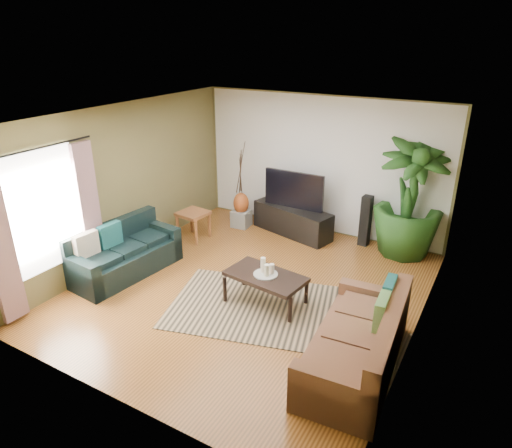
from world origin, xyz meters
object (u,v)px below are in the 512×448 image
Objects in this scene: speaker_right at (366,221)px; sofa_right at (356,337)px; coffee_table at (265,289)px; pedestal at (241,218)px; potted_plant at (409,198)px; tv_stand at (292,221)px; speaker_left at (274,202)px; side_table at (194,225)px; vase at (241,203)px; sofa_left at (125,250)px; television at (294,190)px.

sofa_right is at bearing -70.61° from speaker_right.
coffee_table reaches higher than pedestal.
speaker_right is at bearing 180.00° from potted_plant.
tv_stand is 0.78× the size of potted_plant.
coffee_table is 3.00m from speaker_left.
side_table is at bearing -116.85° from pedestal.
coffee_table is 0.55× the size of potted_plant.
speaker_left is at bearing -176.11° from speaker_right.
speaker_left is 2.28× the size of vase.
potted_plant is 4.04m from side_table.
tv_stand is (-0.75, 2.50, 0.04)m from coffee_table.
coffee_table is 2.80m from speaker_right.
potted_plant reaches higher than tv_stand.
sofa_left is 3.33m from tv_stand.
potted_plant is at bearing 5.05° from television.
potted_plant reaches higher than sofa_right.
television is at bearing 36.92° from side_table.
sofa_left is 2.74m from vase.
sofa_left is 0.90× the size of sofa_right.
television is 1.25× the size of speaker_right.
vase reaches higher than pedestal.
television is 1.33m from pedestal.
sofa_right is at bearing -39.17° from tv_stand.
sofa_left is 2.50m from coffee_table.
speaker_left is at bearing -15.53° from sofa_left.
tv_stand is 2.29m from potted_plant.
speaker_left is 1.84× the size of side_table.
speaker_right is at bearing 22.98° from tv_stand.
vase reaches higher than tv_stand.
television is (-0.75, 2.52, 0.68)m from coffee_table.
sofa_right reaches higher than coffee_table.
tv_stand is at bearing -147.88° from sofa_right.
vase is (0.63, 2.66, 0.08)m from sofa_left.
coffee_table is 0.70× the size of tv_stand.
tv_stand is at bearing -174.42° from potted_plant.
television is at bearing 10.96° from pedestal.
sofa_left reaches higher than coffee_table.
speaker_left is (-2.88, 3.42, 0.08)m from sofa_right.
television is at bearing -168.46° from speaker_right.
television is 1.49m from speaker_right.
pedestal is (-3.44, 3.02, -0.25)m from sofa_right.
sofa_left is 1.70m from side_table.
speaker_left is at bearing 122.55° from coffee_table.
sofa_left is at bearing -103.40° from vase.
side_table is (-1.58, -1.17, -0.00)m from tv_stand.
sofa_left reaches higher than side_table.
pedestal is at bearing -167.01° from speaker_right.
vase is at bearing 135.89° from coffee_table.
tv_stand is 1.64× the size of speaker_left.
side_table is (-2.33, 1.34, 0.04)m from coffee_table.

